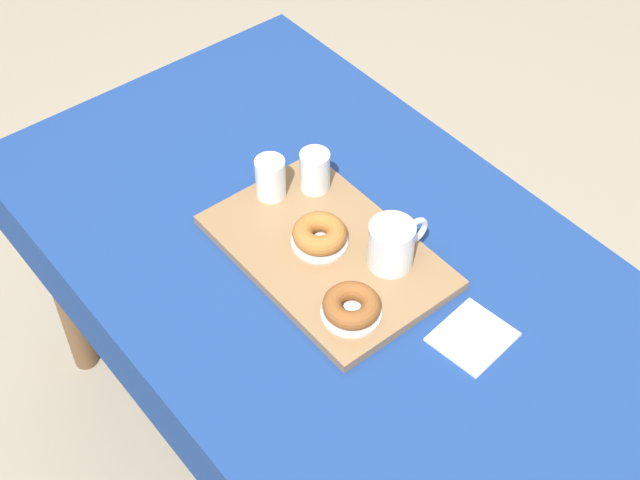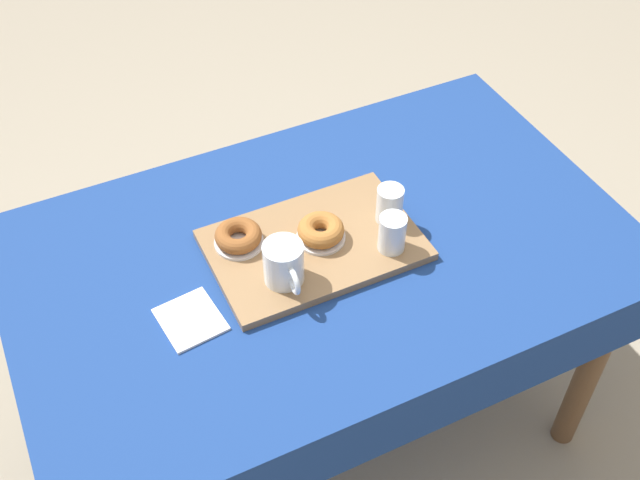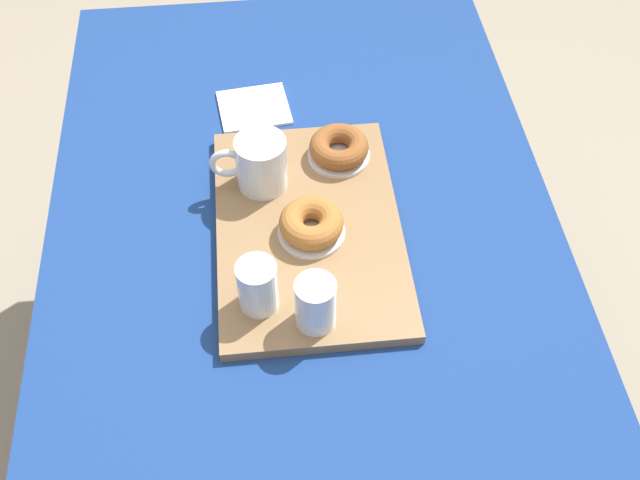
# 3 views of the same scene
# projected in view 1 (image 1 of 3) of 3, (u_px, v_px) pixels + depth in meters

# --- Properties ---
(ground_plane) EXTENTS (6.00, 6.00, 0.00)m
(ground_plane) POSITION_uv_depth(u_px,v_px,m) (323.00, 443.00, 2.31)
(ground_plane) COLOR gray
(dining_table) EXTENTS (1.41, 0.87, 0.74)m
(dining_table) POSITION_uv_depth(u_px,v_px,m) (323.00, 282.00, 1.85)
(dining_table) COLOR navy
(dining_table) RESTS_ON ground
(serving_tray) EXTENTS (0.47, 0.31, 0.02)m
(serving_tray) POSITION_uv_depth(u_px,v_px,m) (327.00, 251.00, 1.75)
(serving_tray) COLOR olive
(serving_tray) RESTS_ON dining_table
(tea_mug_left) EXTENTS (0.09, 0.13, 0.10)m
(tea_mug_left) POSITION_uv_depth(u_px,v_px,m) (392.00, 246.00, 1.68)
(tea_mug_left) COLOR white
(tea_mug_left) RESTS_ON serving_tray
(water_glass_near) EXTENTS (0.06, 0.06, 0.09)m
(water_glass_near) POSITION_uv_depth(u_px,v_px,m) (315.00, 172.00, 1.83)
(water_glass_near) COLOR white
(water_glass_near) RESTS_ON serving_tray
(water_glass_far) EXTENTS (0.06, 0.06, 0.09)m
(water_glass_far) POSITION_uv_depth(u_px,v_px,m) (271.00, 179.00, 1.82)
(water_glass_far) COLOR white
(water_glass_far) RESTS_ON serving_tray
(donut_plate_left) EXTENTS (0.11, 0.11, 0.01)m
(donut_plate_left) POSITION_uv_depth(u_px,v_px,m) (321.00, 243.00, 1.75)
(donut_plate_left) COLOR silver
(donut_plate_left) RESTS_ON serving_tray
(sugar_donut_left) EXTENTS (0.11, 0.11, 0.04)m
(sugar_donut_left) POSITION_uv_depth(u_px,v_px,m) (321.00, 235.00, 1.73)
(sugar_donut_left) COLOR #A3662D
(sugar_donut_left) RESTS_ON donut_plate_left
(donut_plate_right) EXTENTS (0.11, 0.11, 0.01)m
(donut_plate_right) POSITION_uv_depth(u_px,v_px,m) (351.00, 313.00, 1.63)
(donut_plate_right) COLOR silver
(donut_plate_right) RESTS_ON serving_tray
(sugar_donut_right) EXTENTS (0.11, 0.11, 0.04)m
(sugar_donut_right) POSITION_uv_depth(u_px,v_px,m) (352.00, 305.00, 1.61)
(sugar_donut_right) COLOR brown
(sugar_donut_right) RESTS_ON donut_plate_right
(paper_napkin) EXTENTS (0.13, 0.14, 0.01)m
(paper_napkin) POSITION_uv_depth(u_px,v_px,m) (473.00, 337.00, 1.62)
(paper_napkin) COLOR white
(paper_napkin) RESTS_ON dining_table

